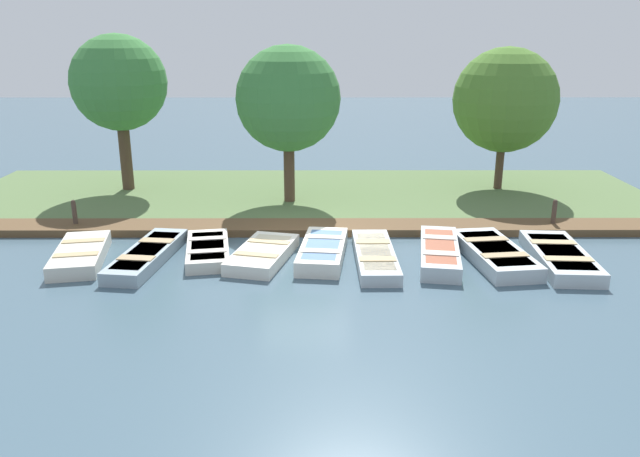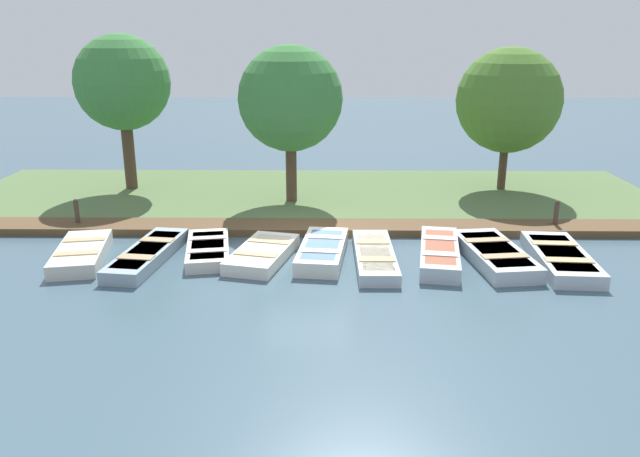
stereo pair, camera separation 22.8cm
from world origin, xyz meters
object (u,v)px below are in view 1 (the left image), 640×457
object	(u,v)px
rowboat_6	(440,252)
mooring_post_near	(75,215)
rowboat_8	(560,257)
rowboat_5	(375,256)
park_tree_left	(288,99)
rowboat_2	(208,250)
park_tree_center	(505,100)
park_tree_far_left	(119,84)
rowboat_4	(323,251)
rowboat_7	(494,254)
mooring_post_far	(554,215)
rowboat_0	(80,254)
rowboat_3	(263,254)
rowboat_1	(147,255)

from	to	relation	value
rowboat_6	mooring_post_near	size ratio (longest dim) A/B	3.65
rowboat_6	rowboat_8	distance (m)	3.00
rowboat_5	park_tree_left	bearing A→B (deg)	-156.47
rowboat_2	park_tree_center	bearing A→B (deg)	115.93
park_tree_far_left	park_tree_center	xyz separation A→B (m)	(-0.07, 13.43, -0.58)
park_tree_left	rowboat_4	bearing A→B (deg)	11.85
rowboat_7	mooring_post_far	xyz separation A→B (m)	(-2.59, 2.42, 0.28)
rowboat_6	park_tree_far_left	bearing A→B (deg)	-115.77
rowboat_0	rowboat_3	world-z (taller)	rowboat_0
rowboat_0	rowboat_3	distance (m)	4.65
rowboat_0	rowboat_1	size ratio (longest dim) A/B	0.83
rowboat_1	park_tree_center	size ratio (longest dim) A/B	0.70
rowboat_4	rowboat_7	bearing A→B (deg)	93.56
rowboat_5	rowboat_7	xyz separation A→B (m)	(-0.05, 3.06, 0.03)
rowboat_0	mooring_post_far	bearing A→B (deg)	90.83
rowboat_2	mooring_post_near	bearing A→B (deg)	-126.83
rowboat_6	rowboat_8	bearing A→B (deg)	93.41
rowboat_6	rowboat_8	size ratio (longest dim) A/B	1.01
rowboat_2	rowboat_3	distance (m)	1.50
rowboat_8	rowboat_5	bearing A→B (deg)	-88.35
mooring_post_far	rowboat_7	bearing A→B (deg)	-43.11
rowboat_1	rowboat_2	size ratio (longest dim) A/B	1.27
rowboat_1	mooring_post_near	bearing A→B (deg)	-125.55
mooring_post_far	rowboat_5	bearing A→B (deg)	-64.35
rowboat_5	park_tree_far_left	world-z (taller)	park_tree_far_left
rowboat_0	rowboat_1	world-z (taller)	rowboat_0
rowboat_2	park_tree_far_left	size ratio (longest dim) A/B	0.51
mooring_post_near	mooring_post_far	size ratio (longest dim) A/B	1.00
rowboat_7	mooring_post_far	distance (m)	3.55
rowboat_0	rowboat_3	size ratio (longest dim) A/B	1.03
mooring_post_near	mooring_post_far	xyz separation A→B (m)	(0.00, 14.08, 0.00)
rowboat_7	park_tree_left	world-z (taller)	park_tree_left
rowboat_7	mooring_post_near	xyz separation A→B (m)	(-2.59, -11.66, 0.28)
rowboat_0	rowboat_7	world-z (taller)	rowboat_7
rowboat_5	park_tree_left	world-z (taller)	park_tree_left
rowboat_5	rowboat_0	bearing A→B (deg)	-90.83
rowboat_2	rowboat_6	size ratio (longest dim) A/B	0.83
rowboat_8	rowboat_7	bearing A→B (deg)	-93.66
rowboat_8	park_tree_center	xyz separation A→B (m)	(-7.32, 0.44, 3.13)
rowboat_2	mooring_post_far	world-z (taller)	mooring_post_far
rowboat_5	park_tree_far_left	size ratio (longest dim) A/B	0.62
park_tree_center	rowboat_6	bearing A→B (deg)	-25.98
rowboat_0	rowboat_6	world-z (taller)	rowboat_6
park_tree_center	rowboat_0	bearing A→B (deg)	-60.56
rowboat_0	mooring_post_near	bearing A→B (deg)	-167.85
rowboat_1	park_tree_left	bearing A→B (deg)	155.18
rowboat_3	mooring_post_far	size ratio (longest dim) A/B	3.09
rowboat_4	mooring_post_far	xyz separation A→B (m)	(-2.37, 6.82, 0.27)
rowboat_3	rowboat_7	size ratio (longest dim) A/B	0.86
rowboat_4	rowboat_5	xyz separation A→B (m)	(0.27, 1.33, -0.04)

